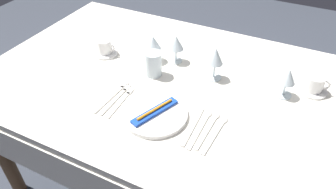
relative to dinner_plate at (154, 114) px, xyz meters
The scene contains 20 objects.
ground_plane 0.79m from the dinner_plate, 89.36° to the left, with size 6.00×6.00×0.00m, color #383D47.
dining_table 0.26m from the dinner_plate, 89.36° to the left, with size 1.80×1.11×0.74m.
dinner_plate is the anchor object (origin of this frame).
toothbrush_package 0.02m from the dinner_plate, 75.96° to the left, with size 0.11×0.21×0.02m.
fork_outer 0.16m from the dinner_plate, behind, with size 0.03×0.20×0.00m.
fork_inner 0.19m from the dinner_plate, behind, with size 0.02×0.21×0.00m.
fork_salad 0.22m from the dinner_plate, behind, with size 0.03×0.23×0.00m.
dinner_knife 0.16m from the dinner_plate, ahead, with size 0.03×0.22×0.00m.
spoon_soup 0.19m from the dinner_plate, 11.15° to the left, with size 0.03×0.23×0.01m.
spoon_dessert 0.22m from the dinner_plate, 11.50° to the left, with size 0.03×0.22×0.01m.
spoon_tea 0.25m from the dinner_plate, ahead, with size 0.03×0.22×0.01m.
saucer_left 0.69m from the dinner_plate, 39.39° to the left, with size 0.13×0.13×0.01m, color white.
coffee_cup_left 0.69m from the dinner_plate, 39.29° to the left, with size 0.10×0.08×0.07m.
saucer_right 0.53m from the dinner_plate, 145.98° to the left, with size 0.12×0.12×0.01m, color white.
coffee_cup_right 0.52m from the dinner_plate, 145.86° to the left, with size 0.10×0.07×0.07m.
wine_glass_centre 0.37m from the dinner_plate, 70.63° to the left, with size 0.07×0.07×0.15m.
wine_glass_left 0.56m from the dinner_plate, 39.70° to the left, with size 0.07×0.07×0.13m.
wine_glass_right 0.41m from the dinner_plate, 103.06° to the left, with size 0.07×0.07×0.14m.
wine_glass_far 0.41m from the dinner_plate, 118.61° to the left, with size 0.07×0.07×0.13m.
drink_tumbler 0.28m from the dinner_plate, 118.46° to the left, with size 0.08×0.08×0.11m.
Camera 1 is at (0.44, -1.03, 1.58)m, focal length 33.54 mm.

